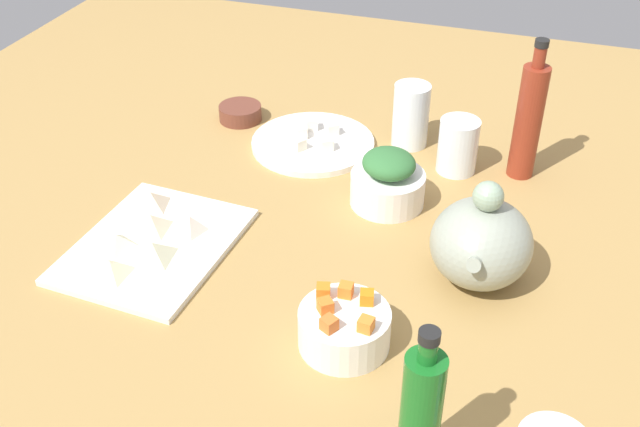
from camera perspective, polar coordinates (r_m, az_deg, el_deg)
tabletop at (r=120.33cm, az=0.00°, el=-2.54°), size 190.00×190.00×3.00cm
cutting_board at (r=120.13cm, az=-12.29°, el=-2.36°), size 29.40×23.79×1.00cm
plate_tofu at (r=143.57cm, az=-0.53°, el=5.27°), size 23.00×23.00×1.20cm
bowl_greens at (r=126.75cm, az=5.06°, el=1.86°), size 12.34×12.34×5.58cm
bowl_carrots at (r=100.28cm, az=1.82°, el=-8.58°), size 12.09×12.09×5.43cm
bowl_small_side at (r=153.15cm, az=-5.98°, el=7.50°), size 8.39×8.39×3.06cm
teapot at (r=110.61cm, az=11.96°, el=-2.09°), size 16.95×14.53×16.38cm
bottle_0 at (r=134.81cm, az=15.31°, el=6.78°), size 4.57×4.57×25.07cm
bottle_1 at (r=82.95cm, az=7.52°, el=-14.65°), size 4.44×4.44×20.84cm
drinking_glass_1 at (r=142.75cm, az=6.80°, el=7.29°), size 6.71×6.71×11.97cm
drinking_glass_2 at (r=136.29cm, az=10.27°, el=5.00°), size 7.03×7.03×9.79cm
carrot_cube_0 at (r=98.04cm, az=0.40°, el=-6.92°), size 2.54×2.54×1.80cm
carrot_cube_1 at (r=99.46cm, az=3.52°, el=-6.27°), size 2.17×2.17×1.80cm
carrot_cube_2 at (r=95.68cm, az=3.45°, el=-8.28°), size 2.00×2.00×1.80cm
carrot_cube_3 at (r=95.59cm, az=0.68°, el=-8.25°), size 2.43×2.43×1.80cm
carrot_cube_4 at (r=100.41cm, az=1.94°, el=-5.73°), size 1.87×1.87×1.80cm
carrot_cube_5 at (r=100.20cm, az=0.25°, el=-5.81°), size 2.21×2.21×1.80cm
chopped_greens_mound at (r=124.15cm, az=5.17°, el=3.75°), size 12.52×12.49×4.20cm
tofu_cube_0 at (r=143.90cm, az=-1.40°, el=6.12°), size 2.87×2.87×2.20cm
tofu_cube_1 at (r=146.61cm, az=-0.65°, el=6.71°), size 2.96×2.96×2.20cm
tofu_cube_2 at (r=139.84cm, az=0.49°, el=5.20°), size 3.04×3.04×2.20cm
tofu_cube_3 at (r=144.96cm, az=0.90°, el=6.35°), size 3.08×3.08×2.20cm
tofu_cube_4 at (r=139.91cm, az=-1.61°, el=5.21°), size 3.02×3.02×2.20cm
dumpling_0 at (r=127.31cm, az=-12.51°, el=1.04°), size 6.82×6.52×2.84cm
dumpling_1 at (r=114.71cm, az=-15.37°, el=-3.91°), size 7.25×7.24×2.21cm
dumpling_2 at (r=122.24cm, az=-12.52°, el=-0.59°), size 7.52×7.56×2.65cm
dumpling_3 at (r=120.53cm, az=-9.67°, el=-0.73°), size 5.48×5.51×2.83cm
dumpling_4 at (r=116.05cm, az=-12.39°, el=-2.69°), size 7.95×7.90×2.83cm
dumpling_5 at (r=119.17cm, az=-14.92°, el=-2.04°), size 6.46×6.95×2.67cm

